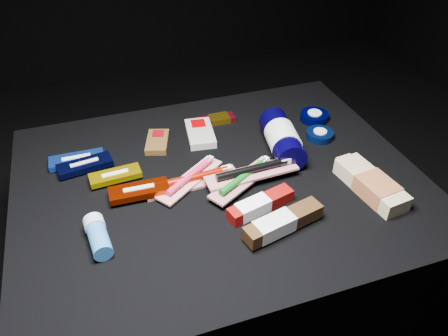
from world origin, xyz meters
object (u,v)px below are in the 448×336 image
object	(u,v)px
bodywash_bottle	(372,185)
toothpaste_carton_red	(258,206)
deodorant_stick	(98,236)
lotion_bottle	(282,139)

from	to	relation	value
bodywash_bottle	toothpaste_carton_red	distance (m)	0.28
bodywash_bottle	deodorant_stick	size ratio (longest dim) A/B	1.94
bodywash_bottle	lotion_bottle	bearing A→B (deg)	113.44
deodorant_stick	toothpaste_carton_red	bearing A→B (deg)	-8.64
toothpaste_carton_red	bodywash_bottle	bearing A→B (deg)	-19.66
lotion_bottle	bodywash_bottle	distance (m)	0.26
deodorant_stick	toothpaste_carton_red	size ratio (longest dim) A/B	0.64
bodywash_bottle	toothpaste_carton_red	bearing A→B (deg)	167.53
bodywash_bottle	deodorant_stick	distance (m)	0.63
deodorant_stick	toothpaste_carton_red	world-z (taller)	deodorant_stick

